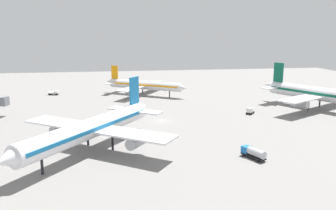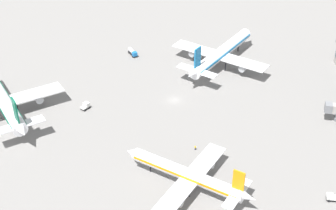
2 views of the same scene
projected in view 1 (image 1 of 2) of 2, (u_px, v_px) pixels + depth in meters
ground at (161, 121)px, 114.21m from camera, size 288.00×288.00×0.00m
airplane_at_gate at (323, 95)px, 128.31m from camera, size 48.11×40.20×16.07m
airplane_taxiing at (144, 85)px, 158.36m from camera, size 30.93×36.71×12.77m
airplane_distant at (92, 128)px, 84.57m from camera, size 44.65×37.81×15.95m
baggage_tug at (250, 111)px, 123.29m from camera, size 3.75×3.63×2.30m
fuel_truck at (254, 153)px, 80.54m from camera, size 6.53×4.31×2.50m
pushback_tractor at (54, 93)px, 159.69m from camera, size 2.87×4.67×1.90m
ground_crew_worker at (139, 101)px, 142.09m from camera, size 0.53×0.53×1.67m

